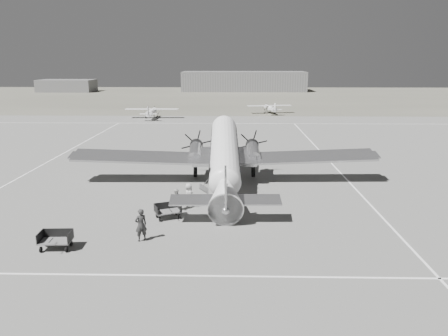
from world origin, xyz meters
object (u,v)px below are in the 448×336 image
passenger (189,195)px  ground_crew (141,225)px  baggage_cart_far (56,240)px  ramp_agent (177,200)px  dc3_airliner (225,158)px  hangar_main (244,81)px  baggage_cart_near (168,211)px  light_plane_right (270,109)px  light_plane_left (152,113)px  shed_secondary (67,86)px

passenger → ground_crew: bearing=135.8°
baggage_cart_far → ramp_agent: ramp_agent is taller
ground_crew → dc3_airliner: bearing=-144.4°
hangar_main → ramp_agent: (-7.29, -124.33, -2.48)m
baggage_cart_far → passenger: 10.17m
ramp_agent → baggage_cart_near: bearing=-179.3°
dc3_airliner → ground_crew: 12.38m
dc3_airliner → baggage_cart_far: size_ratio=14.48×
light_plane_right → passenger: bearing=-111.6°
light_plane_left → ground_crew: (9.67, -55.84, -0.02)m
light_plane_left → ground_crew: bearing=-81.1°
dc3_airliner → baggage_cart_near: bearing=-118.0°
dc3_airliner → baggage_cart_near: dc3_airliner is taller
hangar_main → light_plane_left: bearing=-104.0°
shed_secondary → light_plane_left: size_ratio=1.83×
shed_secondary → ground_crew: (51.26, -124.69, -1.00)m
passenger → baggage_cart_far: bearing=113.1°
hangar_main → light_plane_right: bearing=-86.6°
light_plane_right → ground_crew: ground_crew is taller
hangar_main → baggage_cart_near: hangar_main is taller
light_plane_left → passenger: bearing=-77.5°
ramp_agent → passenger: size_ratio=0.90×
baggage_cart_near → light_plane_left: bearing=77.6°
light_plane_left → baggage_cart_near: size_ratio=5.46×
hangar_main → passenger: size_ratio=23.15×
baggage_cart_near → passenger: size_ratio=0.99×
light_plane_left → shed_secondary: bearing=120.2°
hangar_main → light_plane_left: size_ratio=4.27×
shed_secondary → light_plane_left: 80.44m
hangar_main → baggage_cart_far: 131.70m
light_plane_left → light_plane_right: (22.37, 8.04, -0.08)m
light_plane_left → ground_crew: 56.67m
dc3_airliner → passenger: (-2.50, -5.14, -1.67)m
baggage_cart_far → hangar_main: bearing=81.3°
hangar_main → shed_secondary: size_ratio=2.33×
hangar_main → light_plane_left: hangar_main is taller
hangar_main → baggage_cart_far: size_ratio=22.44×
light_plane_left → hangar_main: bearing=75.1°
light_plane_right → baggage_cart_far: bearing=-116.2°
shed_secondary → light_plane_right: bearing=-43.6°
dc3_airliner → ramp_agent: size_ratio=16.62×
light_plane_right → hangar_main: bearing=82.1°
ramp_agent → ground_crew: bearing=-178.5°
light_plane_left → passenger: light_plane_left is taller
light_plane_left → light_plane_right: 23.77m
baggage_cart_near → shed_secondary: bearing=89.3°
light_plane_left → ground_crew: size_ratio=4.90×
shed_secondary → ramp_agent: (52.71, -119.33, -1.18)m
shed_secondary → baggage_cart_far: (46.62, -125.99, -1.47)m
light_plane_left → ground_crew: light_plane_left is taller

